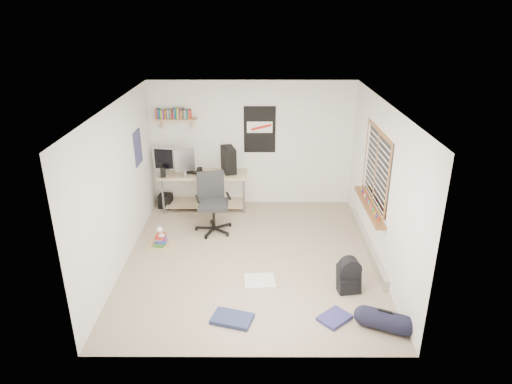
{
  "coord_description": "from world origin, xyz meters",
  "views": [
    {
      "loc": [
        0.1,
        -6.44,
        3.85
      ],
      "look_at": [
        0.08,
        0.15,
        1.1
      ],
      "focal_mm": 32.0,
      "sensor_mm": 36.0,
      "label": 1
    }
  ],
  "objects_px": {
    "duffel_bag": "(384,320)",
    "book_stack": "(161,238)",
    "backpack": "(349,278)",
    "desk": "(205,190)",
    "office_chair": "(213,206)"
  },
  "relations": [
    {
      "from": "duffel_bag",
      "to": "backpack",
      "type": "bearing_deg",
      "value": 133.5
    },
    {
      "from": "backpack",
      "to": "duffel_bag",
      "type": "xyz_separation_m",
      "value": [
        0.3,
        -0.84,
        -0.06
      ]
    },
    {
      "from": "desk",
      "to": "duffel_bag",
      "type": "xyz_separation_m",
      "value": [
        2.65,
        -3.75,
        -0.22
      ]
    },
    {
      "from": "office_chair",
      "to": "duffel_bag",
      "type": "relative_size",
      "value": 2.09
    },
    {
      "from": "duffel_bag",
      "to": "book_stack",
      "type": "distance_m",
      "value": 3.89
    },
    {
      "from": "book_stack",
      "to": "office_chair",
      "type": "bearing_deg",
      "value": 32.29
    },
    {
      "from": "office_chair",
      "to": "book_stack",
      "type": "bearing_deg",
      "value": -162.06
    },
    {
      "from": "backpack",
      "to": "book_stack",
      "type": "xyz_separation_m",
      "value": [
        -2.95,
        1.31,
        -0.05
      ]
    },
    {
      "from": "office_chair",
      "to": "duffel_bag",
      "type": "height_order",
      "value": "office_chair"
    },
    {
      "from": "desk",
      "to": "duffel_bag",
      "type": "bearing_deg",
      "value": -49.39
    },
    {
      "from": "desk",
      "to": "duffel_bag",
      "type": "height_order",
      "value": "desk"
    },
    {
      "from": "office_chair",
      "to": "duffel_bag",
      "type": "distance_m",
      "value": 3.62
    },
    {
      "from": "backpack",
      "to": "book_stack",
      "type": "bearing_deg",
      "value": 147.18
    },
    {
      "from": "desk",
      "to": "book_stack",
      "type": "height_order",
      "value": "desk"
    },
    {
      "from": "office_chair",
      "to": "book_stack",
      "type": "xyz_separation_m",
      "value": [
        -0.86,
        -0.54,
        -0.34
      ]
    }
  ]
}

